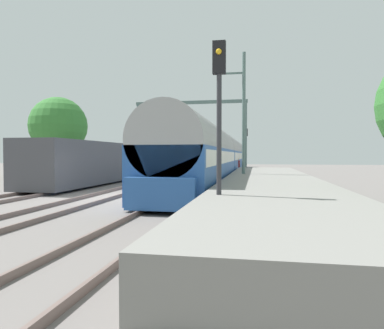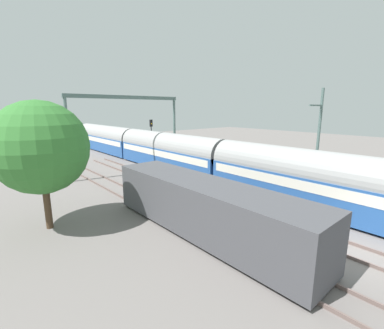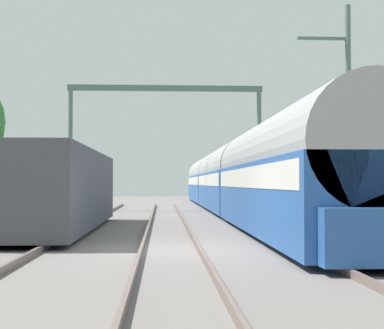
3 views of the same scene
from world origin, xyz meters
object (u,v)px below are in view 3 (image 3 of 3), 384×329
object	(u,v)px
person_crossing	(261,195)
railway_signal_far	(247,161)
passenger_train	(231,179)
freight_car	(59,190)
catenary_gantry	(166,121)

from	to	relation	value
person_crossing	railway_signal_far	xyz separation A→B (m)	(0.52, 9.02, 2.26)
passenger_train	freight_car	world-z (taller)	passenger_train
passenger_train	freight_car	size ratio (longest dim) A/B	3.78
freight_car	railway_signal_far	size ratio (longest dim) A/B	2.53
railway_signal_far	person_crossing	bearing A→B (deg)	-93.30
passenger_train	freight_car	xyz separation A→B (m)	(-7.85, -13.91, -0.50)
passenger_train	catenary_gantry	world-z (taller)	catenary_gantry
catenary_gantry	passenger_train	bearing A→B (deg)	-21.38
person_crossing	catenary_gantry	distance (m)	8.15
passenger_train	catenary_gantry	size ratio (longest dim) A/B	4.02
freight_car	passenger_train	bearing A→B (deg)	60.57
passenger_train	railway_signal_far	distance (m)	6.83
passenger_train	catenary_gantry	bearing A→B (deg)	158.62
freight_car	catenary_gantry	world-z (taller)	catenary_gantry
passenger_train	catenary_gantry	distance (m)	5.57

